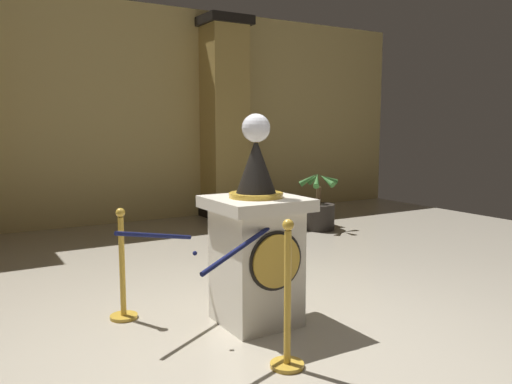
{
  "coord_description": "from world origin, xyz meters",
  "views": [
    {
      "loc": [
        -2.14,
        -3.43,
        1.67
      ],
      "look_at": [
        0.04,
        0.23,
        1.13
      ],
      "focal_mm": 36.14,
      "sensor_mm": 36.0,
      "label": 1
    }
  ],
  "objects_px": {
    "pedestal_clock": "(256,244)",
    "potted_palm_right": "(318,212)",
    "stanchion_near": "(123,281)",
    "stanchion_far": "(287,316)"
  },
  "relations": [
    {
      "from": "pedestal_clock",
      "to": "potted_palm_right",
      "type": "height_order",
      "value": "pedestal_clock"
    },
    {
      "from": "pedestal_clock",
      "to": "stanchion_near",
      "type": "distance_m",
      "value": 1.22
    },
    {
      "from": "stanchion_near",
      "to": "potted_palm_right",
      "type": "height_order",
      "value": "stanchion_near"
    },
    {
      "from": "pedestal_clock",
      "to": "stanchion_near",
      "type": "bearing_deg",
      "value": 144.7
    },
    {
      "from": "pedestal_clock",
      "to": "potted_palm_right",
      "type": "distance_m",
      "value": 4.2
    },
    {
      "from": "pedestal_clock",
      "to": "stanchion_far",
      "type": "height_order",
      "value": "pedestal_clock"
    },
    {
      "from": "pedestal_clock",
      "to": "stanchion_far",
      "type": "relative_size",
      "value": 1.69
    },
    {
      "from": "stanchion_near",
      "to": "pedestal_clock",
      "type": "bearing_deg",
      "value": -35.3
    },
    {
      "from": "pedestal_clock",
      "to": "potted_palm_right",
      "type": "relative_size",
      "value": 1.83
    },
    {
      "from": "stanchion_far",
      "to": "potted_palm_right",
      "type": "height_order",
      "value": "stanchion_far"
    }
  ]
}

